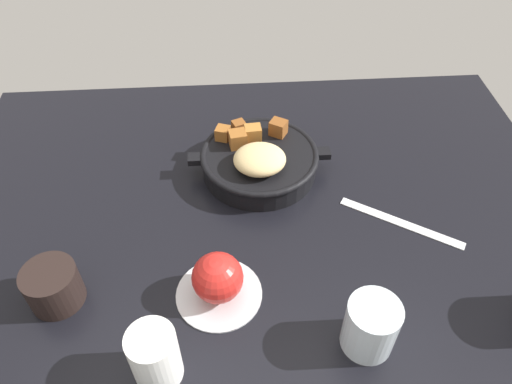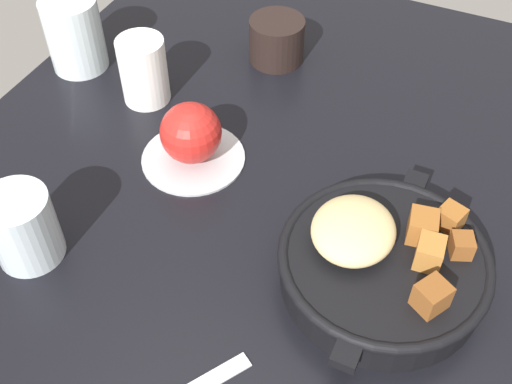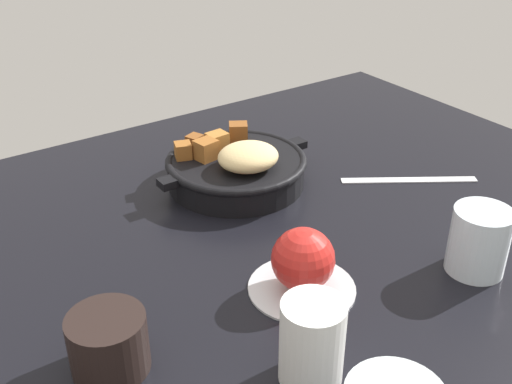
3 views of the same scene
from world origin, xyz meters
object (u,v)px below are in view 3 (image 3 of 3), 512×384
(cast_iron_skillet, at_px, (237,167))
(butter_knife, at_px, (409,180))
(coffee_mug_dark, at_px, (108,343))
(white_creamer_pitcher, at_px, (312,342))
(water_glass_short, at_px, (479,241))
(red_apple, at_px, (303,259))

(cast_iron_skillet, distance_m, butter_knife, 0.27)
(coffee_mug_dark, bearing_deg, cast_iron_skillet, -141.25)
(butter_knife, distance_m, white_creamer_pitcher, 0.45)
(cast_iron_skillet, relative_size, water_glass_short, 3.10)
(red_apple, xyz_separation_m, coffee_mug_dark, (0.23, -0.01, -0.01))
(cast_iron_skillet, height_order, red_apple, same)
(butter_knife, xyz_separation_m, coffee_mug_dark, (0.54, 0.11, 0.03))
(coffee_mug_dark, distance_m, water_glass_short, 0.45)
(cast_iron_skillet, xyz_separation_m, red_apple, (0.08, 0.26, 0.01))
(butter_knife, bearing_deg, red_apple, 54.16)
(butter_knife, bearing_deg, water_glass_short, 95.69)
(red_apple, relative_size, white_creamer_pitcher, 0.82)
(water_glass_short, bearing_deg, red_apple, -24.07)
(red_apple, xyz_separation_m, white_creamer_pitcher, (0.08, 0.11, 0.00))
(red_apple, height_order, white_creamer_pitcher, white_creamer_pitcher)
(butter_knife, bearing_deg, cast_iron_skillet, 1.13)
(white_creamer_pitcher, xyz_separation_m, coffee_mug_dark, (0.16, -0.12, -0.01))
(butter_knife, height_order, white_creamer_pitcher, white_creamer_pitcher)
(white_creamer_pitcher, bearing_deg, red_apple, -124.89)
(white_creamer_pitcher, height_order, water_glass_short, white_creamer_pitcher)
(red_apple, xyz_separation_m, water_glass_short, (-0.20, 0.09, -0.00))
(butter_knife, height_order, coffee_mug_dark, coffee_mug_dark)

